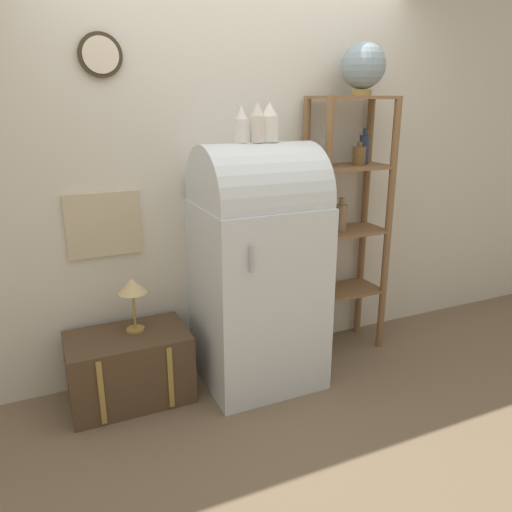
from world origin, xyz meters
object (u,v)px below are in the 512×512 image
at_px(refrigerator, 257,263).
at_px(vase_center, 258,123).
at_px(desk_lamp, 132,289).
at_px(globe, 363,66).
at_px(vase_right, 269,123).
at_px(vase_left, 241,126).
at_px(suitcase_trunk, 130,367).

xyz_separation_m(refrigerator, vase_center, (0.00, 0.00, 0.85)).
xyz_separation_m(refrigerator, desk_lamp, (-0.76, 0.12, -0.10)).
height_order(refrigerator, vase_center, vase_center).
bearing_deg(vase_center, globe, 8.76).
bearing_deg(vase_center, vase_right, 4.98).
distance_m(refrigerator, vase_center, 0.85).
bearing_deg(vase_left, desk_lamp, 171.18).
height_order(globe, desk_lamp, globe).
bearing_deg(vase_left, globe, 6.90).
height_order(vase_center, desk_lamp, vase_center).
bearing_deg(desk_lamp, globe, 0.18).
relative_size(suitcase_trunk, vase_left, 3.45).
xyz_separation_m(suitcase_trunk, vase_center, (0.83, -0.08, 1.43)).
xyz_separation_m(suitcase_trunk, vase_right, (0.91, -0.07, 1.43)).
bearing_deg(vase_left, refrigerator, -9.51).
relative_size(globe, desk_lamp, 0.98).
height_order(refrigerator, globe, globe).
bearing_deg(vase_left, vase_right, -2.60).
relative_size(suitcase_trunk, desk_lamp, 2.12).
distance_m(vase_center, desk_lamp, 1.22).
bearing_deg(suitcase_trunk, globe, 1.55).
xyz_separation_m(globe, vase_left, (-0.90, -0.11, -0.35)).
distance_m(vase_right, desk_lamp, 1.27).
xyz_separation_m(refrigerator, vase_right, (0.08, 0.01, 0.85)).
xyz_separation_m(refrigerator, suitcase_trunk, (-0.83, 0.08, -0.59)).
relative_size(vase_left, vase_center, 0.90).
height_order(suitcase_trunk, globe, globe).
xyz_separation_m(refrigerator, globe, (0.80, 0.12, 1.19)).
bearing_deg(suitcase_trunk, desk_lamp, 32.29).
xyz_separation_m(suitcase_trunk, desk_lamp, (0.06, 0.04, 0.49)).
bearing_deg(refrigerator, desk_lamp, 171.09).
bearing_deg(vase_right, vase_left, 177.40).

